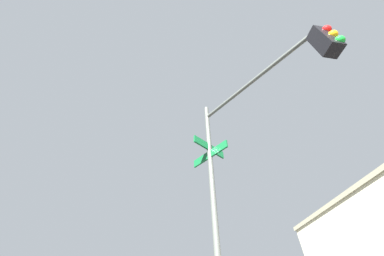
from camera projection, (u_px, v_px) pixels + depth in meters
traffic_signal_near at (259, 126)px, 4.14m from camera, size 3.33×2.29×6.21m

